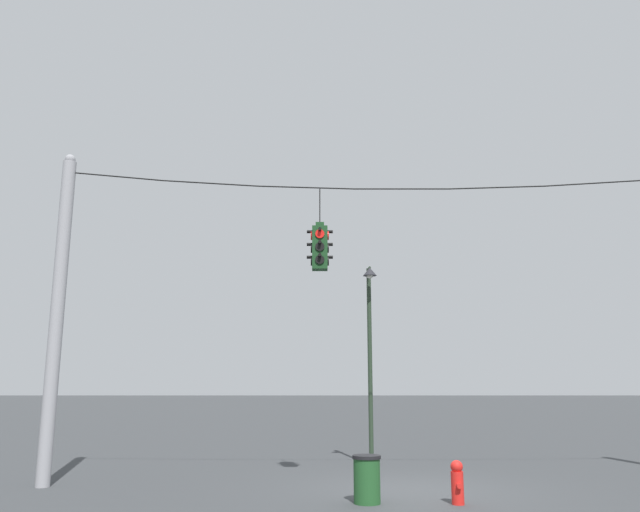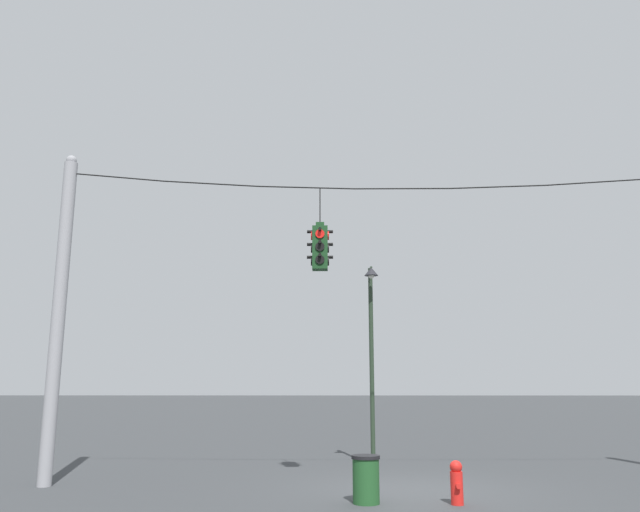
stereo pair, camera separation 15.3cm
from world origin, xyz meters
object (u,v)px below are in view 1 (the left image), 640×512
object	(u,v)px
traffic_light_over_intersection	(320,247)
trash_bin	(367,479)
utility_pole_left	(57,313)
street_lamp	(370,333)
fire_hydrant	(457,482)

from	to	relation	value
traffic_light_over_intersection	trash_bin	xyz separation A→B (m)	(0.85, -1.80, -4.65)
utility_pole_left	trash_bin	world-z (taller)	utility_pole_left
traffic_light_over_intersection	street_lamp	distance (m)	3.91
fire_hydrant	trash_bin	size ratio (longest dim) A/B	0.91
utility_pole_left	street_lamp	distance (m)	7.80
trash_bin	traffic_light_over_intersection	bearing A→B (deg)	115.14
traffic_light_over_intersection	trash_bin	bearing A→B (deg)	-64.86
utility_pole_left	fire_hydrant	xyz separation A→B (m)	(8.17, -1.89, -3.23)
fire_hydrant	street_lamp	bearing A→B (deg)	101.97
street_lamp	trash_bin	distance (m)	5.93
utility_pole_left	street_lamp	size ratio (longest dim) A/B	1.39
traffic_light_over_intersection	street_lamp	world-z (taller)	traffic_light_over_intersection
utility_pole_left	trash_bin	size ratio (longest dim) A/B	8.75
traffic_light_over_intersection	trash_bin	world-z (taller)	traffic_light_over_intersection
utility_pole_left	traffic_light_over_intersection	world-z (taller)	utility_pole_left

